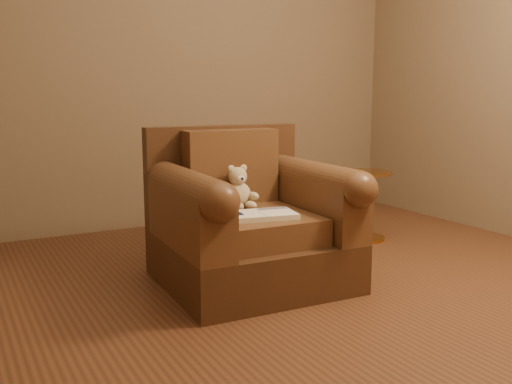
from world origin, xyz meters
TOP-DOWN VIEW (x-y plane):
  - floor at (0.00, 0.00)m, footprint 4.00×4.00m
  - armchair at (-0.18, 0.43)m, footprint 0.99×0.94m
  - teddy_bear at (-0.19, 0.51)m, footprint 0.18×0.20m
  - guidebook at (-0.21, 0.23)m, footprint 0.39×0.28m
  - side_table at (0.99, 0.84)m, footprint 0.35×0.35m

SIDE VIEW (x-z plane):
  - floor at x=0.00m, z-range 0.00..0.00m
  - side_table at x=0.99m, z-range 0.02..0.51m
  - armchair at x=-0.18m, z-range -0.10..0.76m
  - guidebook at x=-0.21m, z-range 0.41..0.44m
  - teddy_bear at x=-0.19m, z-range 0.38..0.62m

